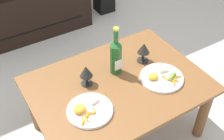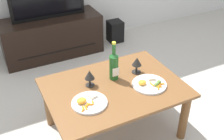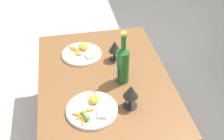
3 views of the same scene
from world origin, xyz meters
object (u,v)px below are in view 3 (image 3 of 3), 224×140
wine_bottle (123,63)px  dinner_plate_left (82,53)px  dinner_plate_right (92,109)px  dining_table (104,87)px  goblet_left (115,47)px  goblet_right (131,93)px

wine_bottle → dinner_plate_left: wine_bottle is taller
dinner_plate_left → dinner_plate_right: (0.52, -0.00, 0.00)m
dinner_plate_left → dinner_plate_right: bearing=-0.4°
dining_table → dinner_plate_right: bearing=-22.9°
dining_table → dinner_plate_right: 0.30m
goblet_left → dinner_plate_right: bearing=-26.0°
goblet_right → dinner_plate_left: 0.57m
dining_table → goblet_right: 0.33m
dining_table → dinner_plate_right: dinner_plate_right is taller
goblet_right → dinner_plate_left: bearing=-158.6°
goblet_right → dinner_plate_right: size_ratio=0.52×
goblet_right → wine_bottle: bearing=178.8°
goblet_right → goblet_left: bearing=180.0°
goblet_right → dinner_plate_right: 0.22m
dining_table → goblet_left: size_ratio=7.71×
wine_bottle → dinner_plate_right: 0.32m
dinner_plate_right → goblet_right: bearing=89.3°
dining_table → goblet_right: goblet_right is taller
dinner_plate_right → goblet_left: bearing=154.0°
goblet_left → dinner_plate_right: 0.48m
wine_bottle → goblet_left: 0.22m
goblet_right → dinner_plate_left: goblet_right is taller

